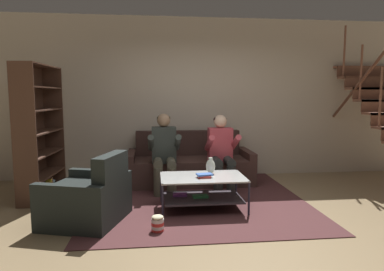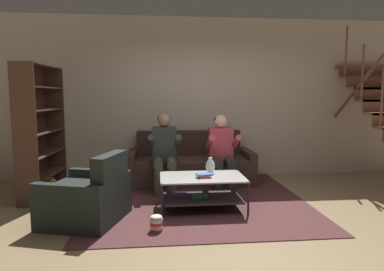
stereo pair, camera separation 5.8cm
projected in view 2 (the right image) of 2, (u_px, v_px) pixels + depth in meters
name	position (u px, v px, depth m)	size (l,w,h in m)	color
ground	(217.00, 222.00, 4.06)	(16.80, 16.80, 0.00)	#927A57
back_partition	(195.00, 98.00, 6.32)	(8.40, 0.12, 2.90)	beige
couch	(190.00, 166.00, 5.92)	(2.11, 0.87, 0.87)	#412B26
person_seated_left	(165.00, 150.00, 5.32)	(0.50, 0.58, 1.22)	#514E3D
person_seated_right	(222.00, 149.00, 5.41)	(0.50, 0.58, 1.19)	#2A2E2C
coffee_table	(202.00, 187.00, 4.51)	(1.10, 0.69, 0.44)	#BBBDBA
area_rug	(196.00, 196.00, 5.12)	(3.00, 3.37, 0.01)	#4C292A
vase	(210.00, 166.00, 4.64)	(0.13, 0.13, 0.22)	silver
book_stack	(204.00, 176.00, 4.43)	(0.22, 0.16, 0.05)	#CA3A33
bookshelf	(38.00, 143.00, 5.02)	(0.38, 1.15, 1.94)	#523427
armchair	(88.00, 199.00, 4.07)	(1.05, 1.09, 0.83)	#212725
popcorn_tub	(156.00, 223.00, 3.78)	(0.14, 0.14, 0.19)	red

